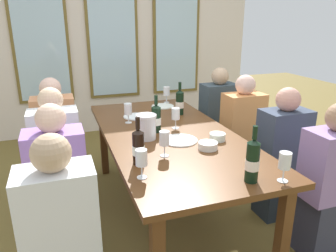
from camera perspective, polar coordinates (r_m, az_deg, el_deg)
ground_plane at (r=2.92m, az=0.16°, el=-15.04°), size 12.00×12.00×0.00m
back_wall_with_windows at (r=4.77m, az=-9.88°, el=16.33°), size 4.19×0.10×2.90m
dining_table at (r=2.61m, az=0.17°, el=-2.71°), size 0.99×2.11×0.74m
white_plate_0 at (r=3.35m, az=-0.95°, el=3.51°), size 0.23×0.23×0.01m
white_plate_1 at (r=2.41m, az=2.10°, el=-2.53°), size 0.26×0.26×0.01m
white_plate_2 at (r=3.01m, az=-5.67°, el=1.69°), size 0.23×0.23×0.01m
metal_pitcher at (r=2.43m, az=-3.83°, el=-0.11°), size 0.16×0.16×0.19m
wine_bottle_0 at (r=2.57m, az=-2.09°, el=1.36°), size 0.08×0.08×0.30m
wine_bottle_1 at (r=1.84m, az=14.70°, el=-5.92°), size 0.08×0.08×0.33m
wine_bottle_2 at (r=3.05m, az=2.08°, el=4.21°), size 0.08×0.08×0.31m
wine_bottle_3 at (r=2.01m, az=-5.25°, el=-3.65°), size 0.08×0.08×0.30m
tasting_bowl_0 at (r=2.45m, az=8.72°, el=-1.90°), size 0.12×0.12×0.05m
tasting_bowl_1 at (r=2.28m, az=7.06°, el=-3.45°), size 0.14×0.14×0.05m
wine_glass_0 at (r=2.65m, az=1.36°, el=2.09°), size 0.07×0.07×0.17m
wine_glass_1 at (r=1.83m, az=-4.72°, el=-5.71°), size 0.07×0.07×0.17m
wine_glass_2 at (r=2.11m, az=-0.64°, el=-2.40°), size 0.07×0.07×0.17m
wine_glass_3 at (r=2.82m, az=-7.08°, el=2.85°), size 0.07×0.07×0.17m
wine_glass_4 at (r=1.90m, az=19.94°, el=-6.02°), size 0.07×0.07×0.17m
wine_glass_5 at (r=3.49m, az=-0.25°, el=6.04°), size 0.07×0.07×0.17m
seated_person_0 at (r=3.23m, az=-19.13°, el=-2.18°), size 0.38×0.24×1.11m
seated_person_1 at (r=3.68m, az=8.80°, el=1.15°), size 0.38×0.24×1.11m
seated_person_2 at (r=1.84m, az=-18.23°, el=-18.70°), size 0.38×0.24×1.11m
seated_person_3 at (r=2.48m, az=26.54°, el=-9.51°), size 0.38×0.24×1.11m
seated_person_4 at (r=2.80m, az=-18.97°, el=-5.33°), size 0.38×0.24×1.11m
seated_person_5 at (r=3.27m, az=12.89°, el=-1.36°), size 0.38×0.24×1.11m
seated_person_6 at (r=2.33m, az=-18.70°, el=-10.27°), size 0.38×0.24×1.11m
seated_person_7 at (r=2.81m, az=19.36°, el=-5.29°), size 0.38×0.24×1.11m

